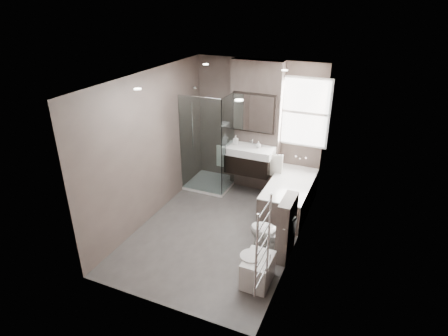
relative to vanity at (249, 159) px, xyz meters
The scene contains 15 objects.
room 1.53m from the vanity, 90.00° to the right, with size 2.70×3.90×2.70m.
vanity_pier 0.66m from the vanity, 90.00° to the left, with size 1.00×0.25×2.60m, color #564A44.
vanity is the anchor object (origin of this frame).
mirror_cabinet 0.91m from the vanity, 90.00° to the left, with size 0.86×0.08×0.76m.
towel_left 0.56m from the vanity, behind, with size 0.24×0.06×0.44m, color white.
towel_right 0.56m from the vanity, ahead, with size 0.24×0.06×0.44m, color white.
shower_enclosure 0.80m from the vanity, behind, with size 0.90×0.90×2.00m.
bathtub 1.07m from the vanity, 19.37° to the right, with size 0.75×1.60×0.57m.
window 1.37m from the vanity, 26.58° to the left, with size 0.98×0.06×1.33m.
toilet 1.99m from the vanity, 60.21° to the right, with size 0.39×0.68×0.69m, color white.
cistern_box 2.08m from the vanity, 54.16° to the right, with size 0.19×0.55×1.00m.
bidet 2.67m from the vanity, 67.24° to the right, with size 0.44×0.52×0.54m.
towel_radiator 3.30m from the vanity, 67.55° to the right, with size 0.03×0.49×1.10m.
soap_bottle_a 0.46m from the vanity, behind, with size 0.08×0.09×0.19m, color white.
soap_bottle_b 0.37m from the vanity, 13.15° to the left, with size 0.10×0.10×0.13m, color white.
Camera 1 is at (2.22, -4.95, 3.71)m, focal length 30.00 mm.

